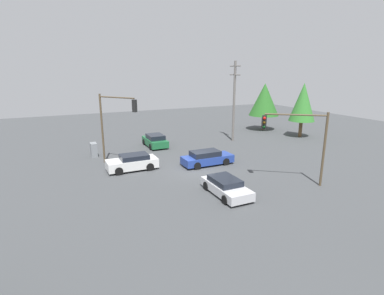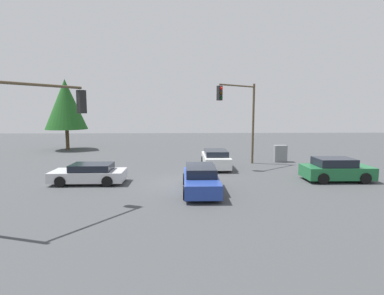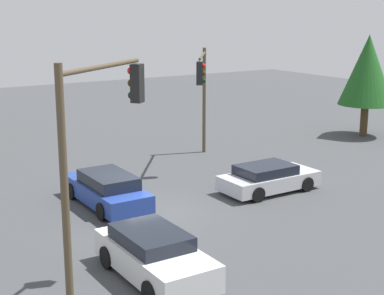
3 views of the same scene
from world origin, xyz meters
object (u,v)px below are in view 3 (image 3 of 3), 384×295
Objects in this scene: sedan_silver at (268,178)px; traffic_signal_main at (97,142)px; sedan_blue at (107,190)px; traffic_signal_cross at (203,85)px; sedan_white at (154,255)px.

sedan_silver is 12.13m from traffic_signal_main.
sedan_silver is 6.84m from sedan_blue.
traffic_signal_cross is at bearing 175.04° from sedan_silver.
sedan_white is (-8.07, -4.62, 0.10)m from sedan_silver.
sedan_blue reaches higher than sedan_silver.
traffic_signal_main is at bearing -61.21° from sedan_silver.
sedan_white is 0.78× the size of traffic_signal_cross.
sedan_white is at bearing -103.00° from sedan_blue.
sedan_blue is at bearing -103.00° from sedan_white.
sedan_white is 0.67× the size of traffic_signal_main.
traffic_signal_main is (-10.09, -5.54, 3.84)m from sedan_silver.
traffic_signal_cross is (8.57, 10.43, 3.22)m from sedan_white.
traffic_signal_main reaches higher than sedan_silver.
traffic_signal_main is at bearing -115.25° from sedan_blue.
traffic_signal_cross reaches higher than sedan_white.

